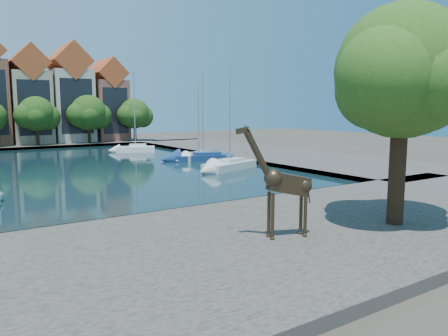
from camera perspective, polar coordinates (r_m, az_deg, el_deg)
The scene contains 17 objects.
ground at distance 25.39m, azimuth -6.24°, elevation -6.32°, with size 160.00×160.00×0.00m, color #38332B.
water_basin at distance 47.67m, azimuth -19.60°, elevation -0.04°, with size 38.00×50.00×0.08m, color black.
near_quay at distance 19.59m, azimuth 3.32°, elevation -9.82°, with size 50.00×14.00×0.50m, color #545049.
far_quay at distance 78.95m, azimuth -25.26°, elevation 2.76°, with size 60.00×16.00×0.50m, color #545049.
right_quay at distance 58.79m, azimuth 4.74°, elevation 2.00°, with size 14.00×52.00×0.50m, color #545049.
plane_tree at distance 22.89m, azimuth 22.44°, elevation 10.97°, with size 8.32×6.40×10.62m.
townhouse_east_inner at distance 79.04m, azimuth -24.13°, elevation 8.27°, with size 5.94×9.18×15.79m.
townhouse_east_mid at distance 80.39m, azimuth -19.52°, elevation 8.75°, with size 6.43×9.18×16.65m.
townhouse_east_end at distance 82.21m, azimuth -15.05°, elevation 8.20°, with size 5.44×9.18×14.43m.
far_tree_mid_east at distance 73.64m, azimuth -23.23°, elevation 6.37°, with size 7.02×5.40×7.52m.
far_tree_east at distance 75.50m, azimuth -17.21°, elevation 6.76°, with size 7.54×5.80×7.84m.
far_tree_far_east at distance 78.14m, azimuth -11.54°, elevation 6.85°, with size 6.76×5.20×7.36m.
giraffe_statue at distance 19.23m, azimuth 7.72°, elevation -2.02°, with size 3.39×1.35×4.93m.
sailboat_right_a at distance 43.69m, azimuth 0.76°, elevation 0.56°, with size 6.75×4.21×10.17m.
sailboat_right_b at distance 51.60m, azimuth -2.74°, elevation 1.59°, with size 7.45×4.16×10.22m.
sailboat_right_c at distance 52.51m, azimuth -3.33°, elevation 1.68°, with size 5.99×3.78×9.04m.
sailboat_right_d at distance 62.28m, azimuth -11.49°, elevation 2.64°, with size 5.54×3.76×11.01m.
Camera 1 is at (-11.22, -21.93, 6.18)m, focal length 35.00 mm.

